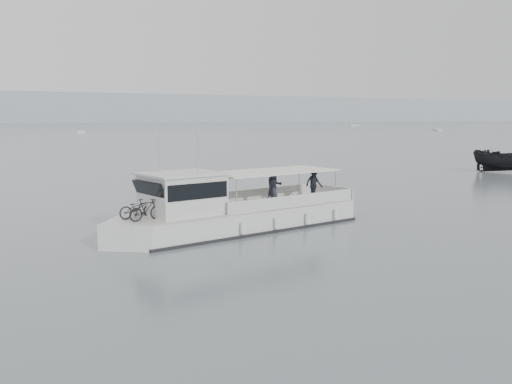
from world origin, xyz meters
name	(u,v)px	position (x,y,z in m)	size (l,w,h in m)	color
ground	(155,238)	(0.00, 0.00, 0.00)	(1400.00, 1400.00, 0.00)	slate
tour_boat	(226,213)	(3.06, -0.23, 0.84)	(12.25, 4.86, 5.10)	silver
dark_motorboat	(507,160)	(36.29, 12.32, 1.09)	(2.13, 5.67, 2.19)	black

